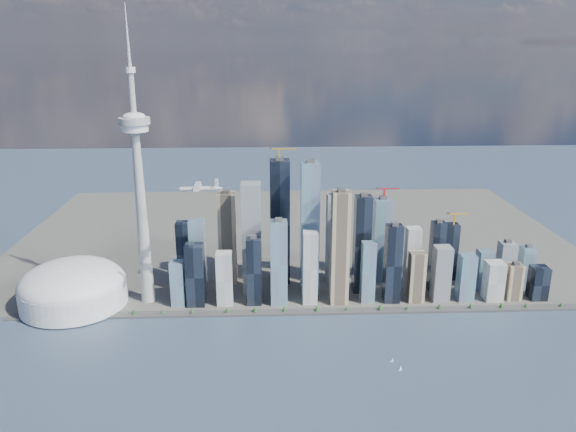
{
  "coord_description": "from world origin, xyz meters",
  "views": [
    {
      "loc": [
        -65.19,
        -704.59,
        489.13
      ],
      "look_at": [
        -27.31,
        260.0,
        189.25
      ],
      "focal_mm": 35.0,
      "sensor_mm": 36.0,
      "label": 1
    }
  ],
  "objects_px": {
    "dome_stadium": "(73,287)",
    "airplane": "(200,188)",
    "sailboat_east": "(400,369)",
    "needle_tower": "(139,186)",
    "sailboat_west": "(392,360)"
  },
  "relations": [
    {
      "from": "sailboat_west",
      "to": "dome_stadium",
      "type": "bearing_deg",
      "value": 166.03
    },
    {
      "from": "airplane",
      "to": "sailboat_west",
      "type": "distance_m",
      "value": 421.56
    },
    {
      "from": "dome_stadium",
      "to": "sailboat_west",
      "type": "bearing_deg",
      "value": -21.41
    },
    {
      "from": "dome_stadium",
      "to": "sailboat_east",
      "type": "relative_size",
      "value": 22.89
    },
    {
      "from": "sailboat_east",
      "to": "dome_stadium",
      "type": "bearing_deg",
      "value": 132.5
    },
    {
      "from": "sailboat_west",
      "to": "sailboat_east",
      "type": "height_order",
      "value": "sailboat_east"
    },
    {
      "from": "dome_stadium",
      "to": "needle_tower",
      "type": "bearing_deg",
      "value": 4.09
    },
    {
      "from": "dome_stadium",
      "to": "sailboat_east",
      "type": "height_order",
      "value": "dome_stadium"
    },
    {
      "from": "needle_tower",
      "to": "dome_stadium",
      "type": "distance_m",
      "value": 241.4
    },
    {
      "from": "needle_tower",
      "to": "sailboat_east",
      "type": "bearing_deg",
      "value": -30.49
    },
    {
      "from": "needle_tower",
      "to": "dome_stadium",
      "type": "height_order",
      "value": "needle_tower"
    },
    {
      "from": "dome_stadium",
      "to": "airplane",
      "type": "height_order",
      "value": "airplane"
    },
    {
      "from": "needle_tower",
      "to": "airplane",
      "type": "distance_m",
      "value": 160.05
    },
    {
      "from": "dome_stadium",
      "to": "sailboat_east",
      "type": "xyz_separation_m",
      "value": [
        579.93,
        -248.99,
        -36.63
      ]
    },
    {
      "from": "dome_stadium",
      "to": "sailboat_east",
      "type": "distance_m",
      "value": 632.18
    }
  ]
}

